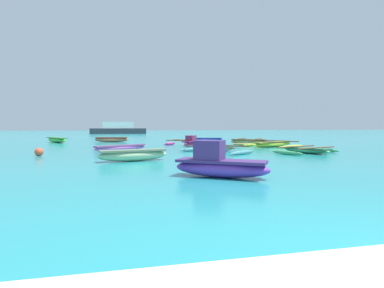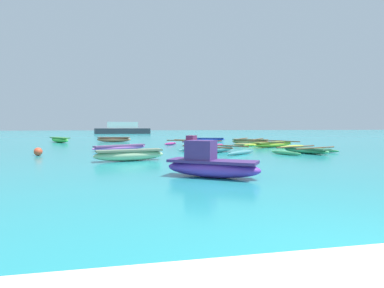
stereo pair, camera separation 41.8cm
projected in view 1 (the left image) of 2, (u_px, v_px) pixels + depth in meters
moored_boat_0 at (306, 150)px, 15.95m from camera, size 3.78×2.98×0.36m
moored_boat_1 at (205, 139)px, 29.42m from camera, size 3.49×1.50×0.33m
moored_boat_2 at (193, 142)px, 22.13m from camera, size 4.27×3.98×0.77m
moored_boat_3 at (216, 149)px, 16.28m from camera, size 3.98×4.18×0.39m
moored_boat_4 at (112, 139)px, 27.48m from camera, size 3.19×1.16×0.47m
moored_boat_5 at (121, 147)px, 17.71m from camera, size 3.22×2.38×0.33m
moored_boat_6 at (219, 164)px, 8.35m from camera, size 2.69×2.13×1.03m
moored_boat_7 at (57, 140)px, 26.58m from camera, size 2.47×3.27×0.46m
moored_boat_8 at (249, 142)px, 23.87m from camera, size 3.52×3.96×0.49m
moored_boat_9 at (273, 144)px, 21.00m from camera, size 4.02×4.12×0.43m
moored_boat_10 at (133, 155)px, 12.27m from camera, size 2.96×1.29×0.47m
mooring_buoy_0 at (39, 152)px, 14.40m from camera, size 0.40×0.40×0.40m
distant_ferry at (119, 129)px, 59.96m from camera, size 10.85×2.39×2.39m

